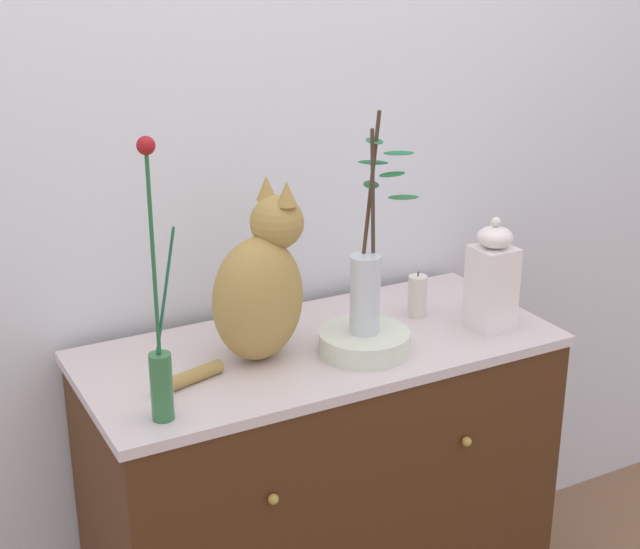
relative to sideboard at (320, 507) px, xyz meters
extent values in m
cube|color=silver|center=(0.00, 0.33, 0.83)|extent=(4.40, 0.08, 2.60)
cube|color=#482813|center=(0.00, 0.00, -0.01)|extent=(1.14, 0.51, 0.91)
cube|color=beige|center=(0.00, 0.00, 0.45)|extent=(1.16, 0.52, 0.02)
sphere|color=#B79338|center=(-0.26, -0.27, 0.26)|extent=(0.02, 0.02, 0.02)
sphere|color=#B79338|center=(0.26, -0.27, 0.26)|extent=(0.02, 0.02, 0.02)
ellipsoid|color=#AB8743|center=(-0.16, 0.00, 0.61)|extent=(0.27, 0.23, 0.30)
sphere|color=#AB8743|center=(-0.10, 0.02, 0.78)|extent=(0.13, 0.13, 0.13)
cone|color=#AB8743|center=(-0.11, 0.06, 0.86)|extent=(0.05, 0.05, 0.06)
cone|color=#AB8743|center=(-0.09, -0.01, 0.86)|extent=(0.05, 0.05, 0.06)
cylinder|color=#AB8743|center=(-0.36, -0.05, 0.48)|extent=(0.18, 0.08, 0.03)
cylinder|color=#356F40|center=(-0.46, -0.18, 0.54)|extent=(0.05, 0.05, 0.15)
cylinder|color=#266536|center=(-0.46, -0.18, 0.82)|extent=(0.01, 0.01, 0.41)
sphere|color=maroon|center=(-0.46, -0.18, 1.04)|extent=(0.04, 0.04, 0.04)
cylinder|color=#1C603D|center=(-0.44, -0.18, 0.74)|extent=(0.06, 0.01, 0.26)
cylinder|color=silver|center=(0.07, -0.09, 0.49)|extent=(0.22, 0.22, 0.05)
cylinder|color=silver|center=(0.07, -0.09, 0.61)|extent=(0.07, 0.07, 0.19)
cylinder|color=#47321F|center=(0.08, -0.08, 0.84)|extent=(0.03, 0.04, 0.41)
ellipsoid|color=#246030|center=(0.10, -0.07, 0.87)|extent=(0.06, 0.08, 0.01)
ellipsoid|color=#226A3F|center=(0.10, -0.07, 0.92)|extent=(0.08, 0.07, 0.01)
ellipsoid|color=#236740|center=(0.09, -0.08, 0.97)|extent=(0.05, 0.08, 0.01)
cylinder|color=#443429|center=(0.08, -0.10, 0.82)|extent=(0.06, 0.07, 0.38)
ellipsoid|color=#22642E|center=(0.13, -0.15, 0.85)|extent=(0.08, 0.06, 0.01)
ellipsoid|color=#1F6932|center=(0.12, -0.12, 0.90)|extent=(0.07, 0.04, 0.01)
ellipsoid|color=#1F6A3C|center=(0.13, -0.12, 0.95)|extent=(0.08, 0.06, 0.01)
cube|color=white|center=(0.42, -0.11, 0.57)|extent=(0.10, 0.10, 0.21)
ellipsoid|color=white|center=(0.42, -0.11, 0.71)|extent=(0.09, 0.09, 0.05)
sphere|color=white|center=(0.42, -0.11, 0.75)|extent=(0.02, 0.02, 0.02)
cylinder|color=silver|center=(0.31, 0.04, 0.52)|extent=(0.05, 0.05, 0.11)
cylinder|color=black|center=(0.31, 0.04, 0.58)|extent=(0.00, 0.00, 0.01)
camera|label=1|loc=(-0.98, -1.84, 1.42)|focal=52.88mm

